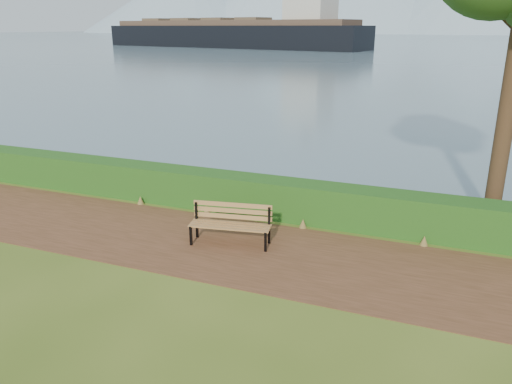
% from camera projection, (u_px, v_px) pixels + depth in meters
% --- Properties ---
extents(ground, '(140.00, 140.00, 0.00)m').
position_uv_depth(ground, '(209.00, 250.00, 11.28)').
color(ground, '#415919').
rests_on(ground, ground).
extents(path, '(40.00, 3.40, 0.01)m').
position_uv_depth(path, '(215.00, 245.00, 11.54)').
color(path, '#4E301B').
rests_on(path, ground).
extents(hedge, '(32.00, 0.85, 1.00)m').
position_uv_depth(hedge, '(252.00, 195.00, 13.41)').
color(hedge, '#124013').
rests_on(hedge, ground).
extents(water, '(700.00, 510.00, 0.00)m').
position_uv_depth(water, '(451.00, 37.00, 240.75)').
color(water, '#475E73').
rests_on(water, ground).
extents(bench, '(1.94, 0.86, 0.94)m').
position_uv_depth(bench, '(231.00, 221.00, 11.50)').
color(bench, black).
rests_on(bench, ground).
extents(cargo_ship, '(69.79, 26.30, 20.99)m').
position_uv_depth(cargo_ship, '(236.00, 34.00, 116.33)').
color(cargo_ship, black).
rests_on(cargo_ship, ground).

